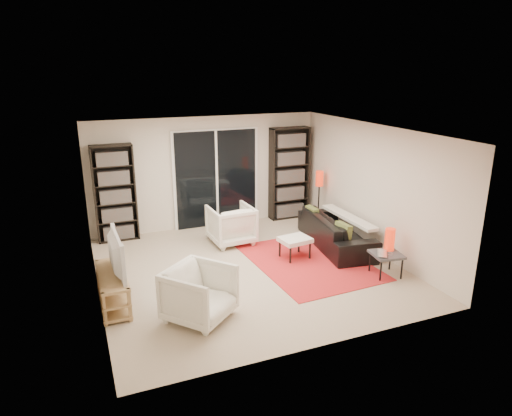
# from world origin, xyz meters

# --- Properties ---
(floor) EXTENTS (5.00, 5.00, 0.00)m
(floor) POSITION_xyz_m (0.00, 0.00, 0.00)
(floor) COLOR beige
(floor) RESTS_ON ground
(wall_back) EXTENTS (5.00, 0.02, 2.40)m
(wall_back) POSITION_xyz_m (0.00, 2.50, 1.20)
(wall_back) COLOR beige
(wall_back) RESTS_ON ground
(wall_front) EXTENTS (5.00, 0.02, 2.40)m
(wall_front) POSITION_xyz_m (0.00, -2.50, 1.20)
(wall_front) COLOR beige
(wall_front) RESTS_ON ground
(wall_left) EXTENTS (0.02, 5.00, 2.40)m
(wall_left) POSITION_xyz_m (-2.50, 0.00, 1.20)
(wall_left) COLOR beige
(wall_left) RESTS_ON ground
(wall_right) EXTENTS (0.02, 5.00, 2.40)m
(wall_right) POSITION_xyz_m (2.50, 0.00, 1.20)
(wall_right) COLOR beige
(wall_right) RESTS_ON ground
(ceiling) EXTENTS (5.00, 5.00, 0.02)m
(ceiling) POSITION_xyz_m (0.00, 0.00, 2.40)
(ceiling) COLOR white
(ceiling) RESTS_ON wall_back
(sliding_door) EXTENTS (1.92, 0.08, 2.16)m
(sliding_door) POSITION_xyz_m (0.20, 2.46, 1.05)
(sliding_door) COLOR white
(sliding_door) RESTS_ON ground
(bookshelf_left) EXTENTS (0.80, 0.30, 1.95)m
(bookshelf_left) POSITION_xyz_m (-1.95, 2.33, 0.98)
(bookshelf_left) COLOR black
(bookshelf_left) RESTS_ON ground
(bookshelf_right) EXTENTS (0.90, 0.30, 2.10)m
(bookshelf_right) POSITION_xyz_m (1.90, 2.33, 1.05)
(bookshelf_right) COLOR black
(bookshelf_right) RESTS_ON ground
(tv_stand) EXTENTS (0.39, 1.23, 0.50)m
(tv_stand) POSITION_xyz_m (-2.32, -0.40, 0.26)
(tv_stand) COLOR tan
(tv_stand) RESTS_ON floor
(tv) EXTENTS (0.16, 1.05, 0.60)m
(tv) POSITION_xyz_m (-2.30, -0.40, 0.80)
(tv) COLOR black
(tv) RESTS_ON tv_stand
(rug) EXTENTS (1.98, 2.61, 0.01)m
(rug) POSITION_xyz_m (1.10, -0.14, 0.01)
(rug) COLOR red
(rug) RESTS_ON floor
(sofa) EXTENTS (1.13, 2.23, 0.62)m
(sofa) POSITION_xyz_m (1.97, 0.36, 0.31)
(sofa) COLOR black
(sofa) RESTS_ON floor
(armchair_back) EXTENTS (0.86, 0.88, 0.77)m
(armchair_back) POSITION_xyz_m (0.12, 1.30, 0.38)
(armchair_back) COLOR white
(armchair_back) RESTS_ON floor
(armchair_front) EXTENTS (1.17, 1.17, 0.77)m
(armchair_front) POSITION_xyz_m (-1.24, -1.28, 0.38)
(armchair_front) COLOR white
(armchair_front) RESTS_ON floor
(ottoman) EXTENTS (0.59, 0.51, 0.40)m
(ottoman) POSITION_xyz_m (0.95, 0.12, 0.34)
(ottoman) COLOR white
(ottoman) RESTS_ON floor
(side_table) EXTENTS (0.55, 0.55, 0.40)m
(side_table) POSITION_xyz_m (2.04, -1.11, 0.36)
(side_table) COLOR #404044
(side_table) RESTS_ON floor
(laptop) EXTENTS (0.40, 0.43, 0.03)m
(laptop) POSITION_xyz_m (1.98, -1.15, 0.41)
(laptop) COLOR silver
(laptop) RESTS_ON side_table
(table_lamp) EXTENTS (0.17, 0.17, 0.38)m
(table_lamp) POSITION_xyz_m (2.17, -0.99, 0.59)
(table_lamp) COLOR red
(table_lamp) RESTS_ON side_table
(floor_lamp) EXTENTS (0.18, 0.18, 1.22)m
(floor_lamp) POSITION_xyz_m (2.29, 1.63, 0.91)
(floor_lamp) COLOR black
(floor_lamp) RESTS_ON floor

